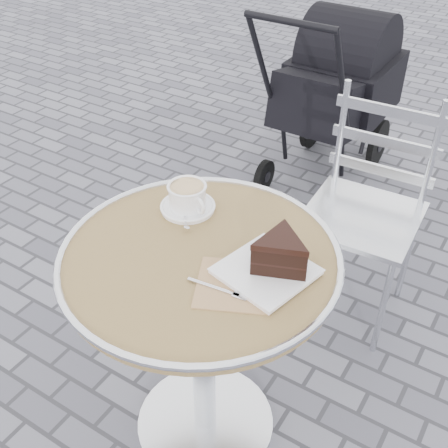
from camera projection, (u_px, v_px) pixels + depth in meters
The scene contains 6 objects.
ground at pixel (206, 425), 1.85m from camera, with size 80.00×80.00×0.00m, color slate.
cafe_table at pixel (201, 302), 1.50m from camera, with size 0.72×0.72×0.74m.
cappuccino_set at pixel (188, 199), 1.54m from camera, with size 0.15×0.17×0.08m.
cake_plate_set at pixel (276, 258), 1.32m from camera, with size 0.28×0.31×0.11m.
bistro_chair at pixel (373, 184), 2.02m from camera, with size 0.41×0.41×0.87m.
baby_stroller at pixel (335, 97), 2.85m from camera, with size 0.46×0.94×0.98m.
Camera 1 is at (0.63, -0.88, 1.64)m, focal length 45.00 mm.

